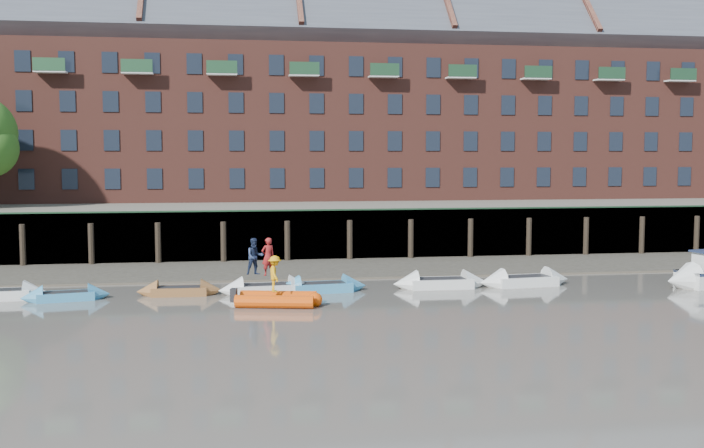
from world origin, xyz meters
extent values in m
plane|color=#615B53|center=(0.00, 0.00, 0.00)|extent=(220.00, 220.00, 0.00)
cube|color=#3D382F|center=(0.00, 18.00, 0.00)|extent=(110.00, 8.00, 0.50)
cube|color=#4C4336|center=(0.00, 14.60, 0.00)|extent=(110.00, 1.60, 0.10)
cube|color=#2D2A26|center=(0.00, 22.40, 1.60)|extent=(110.00, 0.80, 3.20)
cylinder|color=black|center=(-18.00, 21.75, 1.30)|extent=(0.36, 0.36, 2.60)
cylinder|color=black|center=(-14.00, 21.75, 1.30)|extent=(0.36, 0.36, 2.60)
cylinder|color=black|center=(-10.00, 21.75, 1.30)|extent=(0.36, 0.36, 2.60)
cylinder|color=black|center=(-6.00, 21.75, 1.30)|extent=(0.36, 0.36, 2.60)
cylinder|color=black|center=(-2.00, 21.75, 1.30)|extent=(0.36, 0.36, 2.60)
cylinder|color=black|center=(2.00, 21.75, 1.30)|extent=(0.36, 0.36, 2.60)
cylinder|color=black|center=(6.00, 21.75, 1.30)|extent=(0.36, 0.36, 2.60)
cylinder|color=black|center=(10.00, 21.75, 1.30)|extent=(0.36, 0.36, 2.60)
cylinder|color=black|center=(14.00, 21.75, 1.30)|extent=(0.36, 0.36, 2.60)
cylinder|color=black|center=(18.00, 21.75, 1.30)|extent=(0.36, 0.36, 2.60)
cylinder|color=black|center=(22.00, 21.75, 1.30)|extent=(0.36, 0.36, 2.60)
cylinder|color=black|center=(26.00, 21.75, 1.30)|extent=(0.36, 0.36, 2.60)
cube|color=#264C2D|center=(0.00, 22.10, 3.25)|extent=(110.00, 0.06, 0.10)
cube|color=#5E594D|center=(0.00, 36.00, 1.60)|extent=(110.00, 28.00, 3.20)
cube|color=brown|center=(0.00, 37.00, 9.20)|extent=(80.00, 10.00, 12.00)
cube|color=#42444C|center=(0.00, 37.00, 16.40)|extent=(80.60, 15.56, 15.56)
cube|color=black|center=(-20.00, 31.98, 5.00)|extent=(1.10, 0.12, 1.50)
cube|color=black|center=(-17.00, 31.98, 5.00)|extent=(1.10, 0.12, 1.50)
cube|color=black|center=(-14.00, 31.98, 5.00)|extent=(1.10, 0.12, 1.50)
cube|color=black|center=(-11.00, 31.98, 5.00)|extent=(1.10, 0.12, 1.50)
cube|color=black|center=(-8.00, 31.98, 5.00)|extent=(1.10, 0.12, 1.50)
cube|color=black|center=(-5.00, 31.98, 5.00)|extent=(1.10, 0.12, 1.50)
cube|color=black|center=(-2.00, 31.98, 5.00)|extent=(1.10, 0.12, 1.50)
cube|color=black|center=(1.00, 31.98, 5.00)|extent=(1.10, 0.12, 1.50)
cube|color=black|center=(4.00, 31.98, 5.00)|extent=(1.10, 0.12, 1.50)
cube|color=black|center=(7.00, 31.98, 5.00)|extent=(1.10, 0.12, 1.50)
cube|color=black|center=(10.00, 31.98, 5.00)|extent=(1.10, 0.12, 1.50)
cube|color=black|center=(13.00, 31.98, 5.00)|extent=(1.10, 0.12, 1.50)
cube|color=black|center=(16.00, 31.98, 5.00)|extent=(1.10, 0.12, 1.50)
cube|color=black|center=(19.00, 31.98, 5.00)|extent=(1.10, 0.12, 1.50)
cube|color=black|center=(22.00, 31.98, 5.00)|extent=(1.10, 0.12, 1.50)
cube|color=black|center=(25.00, 31.98, 5.00)|extent=(1.10, 0.12, 1.50)
cube|color=black|center=(28.00, 31.98, 5.00)|extent=(1.10, 0.12, 1.50)
cube|color=black|center=(31.00, 31.98, 5.00)|extent=(1.10, 0.12, 1.50)
cube|color=black|center=(-20.00, 31.98, 7.80)|extent=(1.10, 0.12, 1.50)
cube|color=black|center=(-17.00, 31.98, 7.80)|extent=(1.10, 0.12, 1.50)
cube|color=black|center=(-14.00, 31.98, 7.80)|extent=(1.10, 0.12, 1.50)
cube|color=black|center=(-11.00, 31.98, 7.80)|extent=(1.10, 0.12, 1.50)
cube|color=black|center=(-8.00, 31.98, 7.80)|extent=(1.10, 0.12, 1.50)
cube|color=black|center=(-5.00, 31.98, 7.80)|extent=(1.10, 0.12, 1.50)
cube|color=black|center=(-2.00, 31.98, 7.80)|extent=(1.10, 0.12, 1.50)
cube|color=black|center=(1.00, 31.98, 7.80)|extent=(1.10, 0.12, 1.50)
cube|color=black|center=(4.00, 31.98, 7.80)|extent=(1.10, 0.12, 1.50)
cube|color=black|center=(7.00, 31.98, 7.80)|extent=(1.10, 0.12, 1.50)
cube|color=black|center=(10.00, 31.98, 7.80)|extent=(1.10, 0.12, 1.50)
cube|color=black|center=(13.00, 31.98, 7.80)|extent=(1.10, 0.12, 1.50)
cube|color=black|center=(16.00, 31.98, 7.80)|extent=(1.10, 0.12, 1.50)
cube|color=black|center=(19.00, 31.98, 7.80)|extent=(1.10, 0.12, 1.50)
cube|color=black|center=(22.00, 31.98, 7.80)|extent=(1.10, 0.12, 1.50)
cube|color=black|center=(25.00, 31.98, 7.80)|extent=(1.10, 0.12, 1.50)
cube|color=black|center=(28.00, 31.98, 7.80)|extent=(1.10, 0.12, 1.50)
cube|color=black|center=(31.00, 31.98, 7.80)|extent=(1.10, 0.12, 1.50)
cube|color=black|center=(-20.00, 31.98, 10.60)|extent=(1.10, 0.12, 1.50)
cube|color=black|center=(-17.00, 31.98, 10.60)|extent=(1.10, 0.12, 1.50)
cube|color=black|center=(-14.00, 31.98, 10.60)|extent=(1.10, 0.12, 1.50)
cube|color=black|center=(-11.00, 31.98, 10.60)|extent=(1.10, 0.12, 1.50)
cube|color=black|center=(-8.00, 31.98, 10.60)|extent=(1.10, 0.12, 1.50)
cube|color=black|center=(-5.00, 31.98, 10.60)|extent=(1.10, 0.12, 1.50)
cube|color=black|center=(-2.00, 31.98, 10.60)|extent=(1.10, 0.12, 1.50)
cube|color=black|center=(1.00, 31.98, 10.60)|extent=(1.10, 0.12, 1.50)
cube|color=black|center=(4.00, 31.98, 10.60)|extent=(1.10, 0.12, 1.50)
cube|color=black|center=(7.00, 31.98, 10.60)|extent=(1.10, 0.12, 1.50)
cube|color=black|center=(10.00, 31.98, 10.60)|extent=(1.10, 0.12, 1.50)
cube|color=black|center=(13.00, 31.98, 10.60)|extent=(1.10, 0.12, 1.50)
cube|color=black|center=(16.00, 31.98, 10.60)|extent=(1.10, 0.12, 1.50)
cube|color=black|center=(19.00, 31.98, 10.60)|extent=(1.10, 0.12, 1.50)
cube|color=black|center=(22.00, 31.98, 10.60)|extent=(1.10, 0.12, 1.50)
cube|color=black|center=(25.00, 31.98, 10.60)|extent=(1.10, 0.12, 1.50)
cube|color=black|center=(28.00, 31.98, 10.60)|extent=(1.10, 0.12, 1.50)
cube|color=black|center=(31.00, 31.98, 10.60)|extent=(1.10, 0.12, 1.50)
cube|color=black|center=(-20.00, 31.98, 13.40)|extent=(1.10, 0.12, 1.50)
cube|color=black|center=(-17.00, 31.98, 13.40)|extent=(1.10, 0.12, 1.50)
cube|color=black|center=(-14.00, 31.98, 13.40)|extent=(1.10, 0.12, 1.50)
cube|color=black|center=(-11.00, 31.98, 13.40)|extent=(1.10, 0.12, 1.50)
cube|color=black|center=(-8.00, 31.98, 13.40)|extent=(1.10, 0.12, 1.50)
cube|color=black|center=(-5.00, 31.98, 13.40)|extent=(1.10, 0.12, 1.50)
cube|color=black|center=(-2.00, 31.98, 13.40)|extent=(1.10, 0.12, 1.50)
cube|color=black|center=(1.00, 31.98, 13.40)|extent=(1.10, 0.12, 1.50)
cube|color=black|center=(4.00, 31.98, 13.40)|extent=(1.10, 0.12, 1.50)
cube|color=black|center=(7.00, 31.98, 13.40)|extent=(1.10, 0.12, 1.50)
cube|color=black|center=(10.00, 31.98, 13.40)|extent=(1.10, 0.12, 1.50)
cube|color=black|center=(13.00, 31.98, 13.40)|extent=(1.10, 0.12, 1.50)
cube|color=black|center=(16.00, 31.98, 13.40)|extent=(1.10, 0.12, 1.50)
cube|color=black|center=(19.00, 31.98, 13.40)|extent=(1.10, 0.12, 1.50)
cube|color=black|center=(22.00, 31.98, 13.40)|extent=(1.10, 0.12, 1.50)
cube|color=black|center=(25.00, 31.98, 13.40)|extent=(1.10, 0.12, 1.50)
cube|color=black|center=(28.00, 31.98, 13.40)|extent=(1.10, 0.12, 1.50)
cube|color=black|center=(31.00, 31.98, 13.40)|extent=(1.10, 0.12, 1.50)
cone|color=silver|center=(-14.72, 10.36, 0.23)|extent=(1.24, 1.41, 1.34)
cube|color=teal|center=(-13.26, 9.55, 0.20)|extent=(2.74, 1.63, 0.40)
cone|color=teal|center=(-11.79, 9.84, 0.20)|extent=(1.20, 1.33, 1.16)
cone|color=teal|center=(-14.73, 9.27, 0.20)|extent=(1.20, 1.33, 1.16)
cube|color=black|center=(-13.26, 9.55, 0.38)|extent=(2.26, 1.26, 0.06)
cube|color=brown|center=(-8.07, 10.19, 0.21)|extent=(2.66, 1.24, 0.41)
cone|color=brown|center=(-6.54, 10.16, 0.21)|extent=(1.05, 1.21, 1.19)
cone|color=brown|center=(-9.61, 10.22, 0.21)|extent=(1.05, 1.21, 1.19)
cube|color=black|center=(-8.07, 10.19, 0.39)|extent=(2.21, 0.94, 0.06)
cube|color=silver|center=(-3.89, 9.98, 0.23)|extent=(3.11, 1.63, 0.47)
cone|color=silver|center=(-2.15, 10.14, 0.23)|extent=(1.29, 1.46, 1.35)
cone|color=silver|center=(-5.63, 9.81, 0.23)|extent=(1.29, 1.46, 1.35)
cube|color=black|center=(-3.89, 9.98, 0.45)|extent=(2.58, 1.25, 0.06)
cube|color=teal|center=(-1.13, 10.13, 0.23)|extent=(3.04, 1.61, 0.46)
cone|color=teal|center=(0.56, 10.31, 0.23)|extent=(1.27, 1.43, 1.32)
cone|color=teal|center=(-2.82, 9.95, 0.23)|extent=(1.27, 1.43, 1.32)
cube|color=black|center=(-1.13, 10.13, 0.44)|extent=(2.52, 1.24, 0.06)
cube|color=silver|center=(5.00, 10.39, 0.25)|extent=(3.18, 1.45, 0.49)
cone|color=silver|center=(6.85, 10.37, 0.25)|extent=(1.24, 1.44, 1.43)
cone|color=silver|center=(3.15, 10.40, 0.25)|extent=(1.24, 1.44, 1.43)
cube|color=black|center=(5.00, 10.39, 0.47)|extent=(2.65, 1.09, 0.06)
cube|color=silver|center=(9.51, 10.44, 0.25)|extent=(3.38, 1.83, 0.50)
cone|color=silver|center=(11.38, 10.66, 0.25)|extent=(1.42, 1.60, 1.46)
cone|color=silver|center=(7.64, 10.21, 0.25)|extent=(1.42, 1.60, 1.46)
cube|color=black|center=(9.51, 10.44, 0.48)|extent=(2.80, 1.41, 0.06)
cylinder|color=#E54807|center=(-3.46, 7.33, 0.29)|extent=(3.55, 1.32, 0.58)
cylinder|color=#E54807|center=(-3.72, 6.13, 0.29)|extent=(3.55, 1.32, 0.58)
sphere|color=#E54807|center=(-1.88, 6.35, 0.29)|extent=(0.67, 0.67, 0.67)
cube|color=black|center=(-3.59, 6.73, 0.29)|extent=(3.07, 1.61, 0.20)
cone|color=silver|center=(16.98, 8.36, 0.42)|extent=(1.89, 2.13, 1.86)
imported|color=maroon|center=(-3.80, 9.93, 1.84)|extent=(0.79, 0.67, 1.86)
imported|color=#19233F|center=(-4.43, 10.24, 1.82)|extent=(1.02, 0.88, 1.82)
imported|color=orange|center=(-3.65, 6.79, 1.45)|extent=(0.68, 1.10, 1.65)
camera|label=1|loc=(-5.72, -30.04, 6.86)|focal=42.00mm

